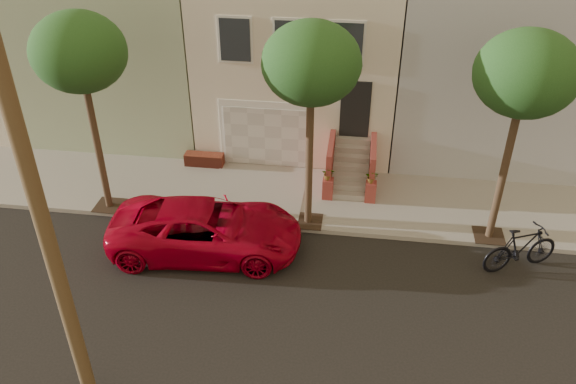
# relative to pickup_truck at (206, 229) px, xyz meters

# --- Properties ---
(ground) EXTENTS (90.00, 90.00, 0.00)m
(ground) POSITION_rel_pickup_truck_xyz_m (1.79, -2.26, -0.77)
(ground) COLOR black
(ground) RESTS_ON ground
(sidewalk) EXTENTS (40.00, 3.70, 0.15)m
(sidewalk) POSITION_rel_pickup_truck_xyz_m (1.79, 3.09, -0.69)
(sidewalk) COLOR gray
(sidewalk) RESTS_ON ground
(house_row) EXTENTS (33.10, 11.70, 7.00)m
(house_row) POSITION_rel_pickup_truck_xyz_m (1.79, 8.93, 2.88)
(house_row) COLOR beige
(house_row) RESTS_ON sidewalk
(tree_left) EXTENTS (2.70, 2.57, 6.30)m
(tree_left) POSITION_rel_pickup_truck_xyz_m (-3.71, 1.64, 4.49)
(tree_left) COLOR #2D2116
(tree_left) RESTS_ON sidewalk
(tree_mid) EXTENTS (2.70, 2.57, 6.30)m
(tree_mid) POSITION_rel_pickup_truck_xyz_m (2.79, 1.64, 4.49)
(tree_mid) COLOR #2D2116
(tree_mid) RESTS_ON sidewalk
(tree_right) EXTENTS (2.70, 2.57, 6.30)m
(tree_right) POSITION_rel_pickup_truck_xyz_m (8.29, 1.64, 4.49)
(tree_right) COLOR #2D2116
(tree_right) RESTS_ON sidewalk
(pickup_truck) EXTENTS (5.70, 2.96, 1.53)m
(pickup_truck) POSITION_rel_pickup_truck_xyz_m (0.00, 0.00, 0.00)
(pickup_truck) COLOR #A6021A
(pickup_truck) RESTS_ON ground
(motorcycle) EXTENTS (2.38, 1.53, 1.39)m
(motorcycle) POSITION_rel_pickup_truck_xyz_m (8.88, 0.40, -0.07)
(motorcycle) COLOR black
(motorcycle) RESTS_ON ground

